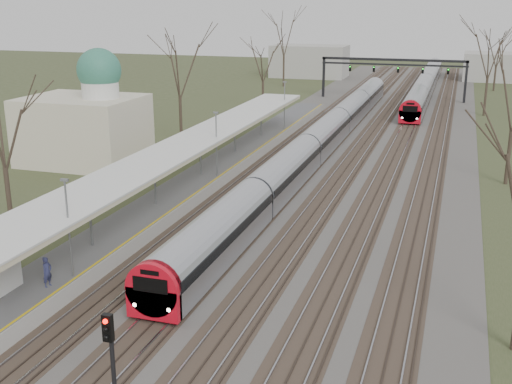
% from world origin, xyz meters
% --- Properties ---
extents(track_bed, '(24.00, 160.00, 0.22)m').
position_xyz_m(track_bed, '(0.26, 55.00, 0.06)').
color(track_bed, '#474442').
rests_on(track_bed, ground).
extents(platform, '(3.50, 69.00, 1.00)m').
position_xyz_m(platform, '(-9.05, 37.50, 0.50)').
color(platform, '#9E9B93').
rests_on(platform, ground).
extents(canopy, '(4.10, 50.00, 3.11)m').
position_xyz_m(canopy, '(-9.05, 32.99, 3.93)').
color(canopy, slate).
rests_on(canopy, platform).
extents(dome_building, '(10.00, 8.00, 10.30)m').
position_xyz_m(dome_building, '(-21.71, 38.00, 3.72)').
color(dome_building, beige).
rests_on(dome_building, ground).
extents(signal_gantry, '(21.00, 0.59, 6.08)m').
position_xyz_m(signal_gantry, '(0.29, 84.99, 4.91)').
color(signal_gantry, black).
rests_on(signal_gantry, ground).
extents(tree_west_near, '(5.00, 5.00, 10.30)m').
position_xyz_m(tree_west_near, '(-16.00, 20.00, 7.29)').
color(tree_west_near, '#2D231C').
rests_on(tree_west_near, ground).
extents(tree_west_far, '(5.50, 5.50, 11.33)m').
position_xyz_m(tree_west_far, '(-17.00, 48.00, 8.02)').
color(tree_west_far, '#2D231C').
rests_on(tree_west_far, ground).
extents(train_near, '(2.62, 75.21, 3.05)m').
position_xyz_m(train_near, '(-2.50, 49.65, 1.48)').
color(train_near, '#ABADB5').
rests_on(train_near, ground).
extents(train_far, '(2.62, 60.21, 3.05)m').
position_xyz_m(train_far, '(4.50, 94.92, 1.48)').
color(train_far, '#ABADB5').
rests_on(train_far, ground).
extents(passenger, '(0.43, 0.60, 1.53)m').
position_xyz_m(passenger, '(-8.15, 12.62, 1.76)').
color(passenger, navy).
rests_on(passenger, platform).
extents(signal_post, '(0.35, 0.45, 4.10)m').
position_xyz_m(signal_post, '(-0.75, 5.84, 2.72)').
color(signal_post, black).
rests_on(signal_post, ground).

